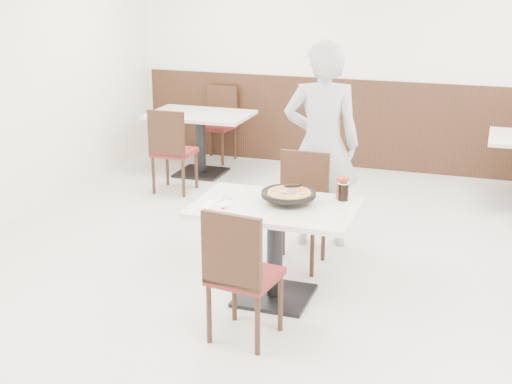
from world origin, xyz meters
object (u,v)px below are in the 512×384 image
(cola_glass, at_px, (343,192))
(red_cup, at_px, (342,187))
(pizza_pan, at_px, (289,197))
(pizza, at_px, (289,196))
(bg_table_left, at_px, (200,144))
(bg_chair_left_near, at_px, (174,150))
(chair_far, at_px, (298,212))
(main_table, at_px, (275,252))
(diner_person, at_px, (322,145))
(chair_near, at_px, (245,273))
(bg_chair_left_far, at_px, (216,125))
(side_plate, at_px, (222,203))

(cola_glass, xyz_separation_m, red_cup, (-0.02, 0.06, 0.02))
(pizza_pan, bearing_deg, pizza, -63.08)
(pizza, xyz_separation_m, bg_table_left, (-1.94, 2.88, -0.44))
(bg_chair_left_near, bearing_deg, pizza_pan, -48.30)
(chair_far, distance_m, bg_chair_left_near, 2.43)
(main_table, xyz_separation_m, bg_chair_left_near, (-1.86, 2.21, 0.10))
(red_cup, height_order, diner_person, diner_person)
(chair_far, bearing_deg, chair_near, 90.69)
(diner_person, relative_size, bg_chair_left_near, 1.94)
(chair_near, bearing_deg, bg_table_left, 124.77)
(pizza_pan, relative_size, red_cup, 1.98)
(pizza, relative_size, red_cup, 2.09)
(diner_person, relative_size, bg_chair_left_far, 1.94)
(cola_glass, xyz_separation_m, diner_person, (-0.40, 0.95, 0.10))
(red_cup, bearing_deg, chair_near, -114.51)
(pizza_pan, height_order, bg_table_left, pizza_pan)
(chair_far, height_order, cola_glass, chair_far)
(bg_chair_left_near, bearing_deg, chair_near, -57.51)
(chair_near, relative_size, pizza, 2.84)
(chair_near, height_order, bg_table_left, chair_near)
(chair_near, distance_m, diner_person, 1.90)
(chair_far, distance_m, diner_person, 0.72)
(pizza, distance_m, red_cup, 0.43)
(chair_near, distance_m, pizza_pan, 0.78)
(main_table, relative_size, chair_far, 1.26)
(bg_chair_left_near, bearing_deg, pizza, -48.39)
(chair_near, xyz_separation_m, chair_far, (0.01, 1.28, 0.00))
(pizza, bearing_deg, side_plate, -158.50)
(main_table, relative_size, bg_chair_left_far, 1.26)
(red_cup, bearing_deg, bg_chair_left_near, 140.51)
(main_table, xyz_separation_m, pizza, (0.09, 0.06, 0.44))
(bg_chair_left_near, bearing_deg, diner_person, -28.17)
(red_cup, relative_size, bg_chair_left_far, 0.17)
(bg_table_left, bearing_deg, chair_far, -51.03)
(side_plate, relative_size, diner_person, 0.09)
(cola_glass, relative_size, red_cup, 0.81)
(pizza, xyz_separation_m, bg_chair_left_far, (-1.99, 3.51, -0.34))
(chair_near, height_order, chair_far, same)
(red_cup, relative_size, diner_person, 0.09)
(bg_chair_left_far, bearing_deg, chair_near, 120.27)
(chair_far, height_order, bg_table_left, chair_far)
(chair_far, relative_size, red_cup, 5.94)
(diner_person, bearing_deg, bg_table_left, -56.84)
(main_table, distance_m, chair_far, 0.66)
(chair_near, relative_size, red_cup, 5.94)
(pizza_pan, height_order, side_plate, pizza_pan)
(chair_near, bearing_deg, red_cup, 72.92)
(pizza_pan, bearing_deg, main_table, -136.36)
(cola_glass, bearing_deg, pizza_pan, -152.49)
(chair_near, xyz_separation_m, pizza_pan, (0.09, 0.71, 0.32))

